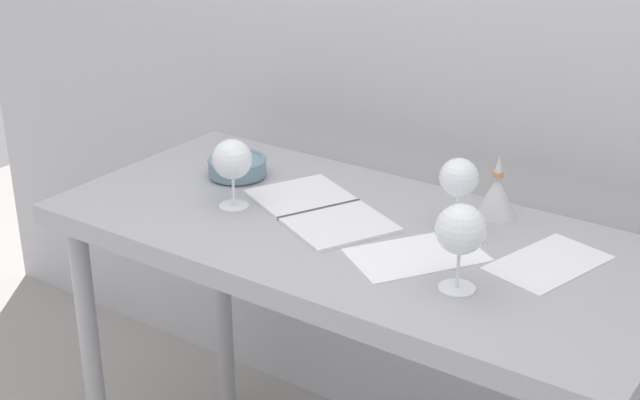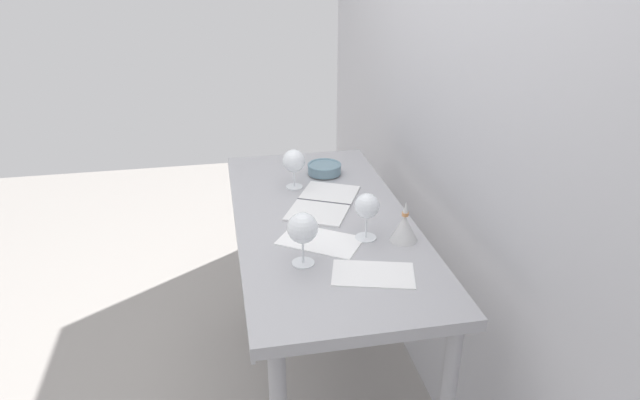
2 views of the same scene
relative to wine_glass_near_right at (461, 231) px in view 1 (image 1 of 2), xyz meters
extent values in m
cube|color=#B4B4B9|center=(-0.31, 0.62, 0.28)|extent=(3.80, 0.04, 2.60)
cube|color=#A0A0A5|center=(-0.31, 0.13, -0.14)|extent=(1.40, 0.64, 0.04)
cube|color=#A0A0A5|center=(-0.31, -0.19, -0.15)|extent=(1.40, 0.01, 0.05)
cylinder|color=#A0A0A5|center=(-0.95, -0.13, -0.59)|extent=(0.05, 0.05, 0.86)
cylinder|color=#A0A0A5|center=(-0.95, 0.39, -0.59)|extent=(0.05, 0.05, 0.86)
cylinder|color=white|center=(0.00, 0.00, -0.12)|extent=(0.07, 0.07, 0.00)
cylinder|color=white|center=(0.00, 0.00, -0.08)|extent=(0.01, 0.01, 0.08)
sphere|color=white|center=(0.00, 0.00, 0.00)|extent=(0.10, 0.10, 0.10)
cylinder|color=maroon|center=(0.00, 0.00, -0.01)|extent=(0.07, 0.07, 0.03)
cylinder|color=white|center=(-0.13, 0.24, -0.12)|extent=(0.07, 0.07, 0.00)
cylinder|color=white|center=(-0.13, 0.24, -0.08)|extent=(0.01, 0.01, 0.08)
sphere|color=white|center=(-0.13, 0.24, 0.00)|extent=(0.09, 0.09, 0.09)
cylinder|color=maroon|center=(-0.13, 0.24, -0.01)|extent=(0.06, 0.06, 0.03)
cylinder|color=white|center=(-0.61, 0.06, -0.12)|extent=(0.07, 0.07, 0.00)
cylinder|color=white|center=(-0.61, 0.06, -0.08)|extent=(0.01, 0.01, 0.08)
sphere|color=white|center=(-0.61, 0.06, 0.00)|extent=(0.09, 0.09, 0.09)
cylinder|color=maroon|center=(-0.61, 0.06, -0.02)|extent=(0.07, 0.07, 0.03)
cube|color=silver|center=(-0.52, 0.19, -0.12)|extent=(0.27, 0.28, 0.01)
cube|color=silver|center=(-0.35, 0.11, -0.12)|extent=(0.27, 0.28, 0.01)
cube|color=#3F3F47|center=(-0.43, 0.15, -0.12)|extent=(0.10, 0.20, 0.01)
cube|color=white|center=(0.11, 0.20, -0.12)|extent=(0.21, 0.29, 0.00)
cube|color=white|center=(-0.13, 0.08, -0.12)|extent=(0.29, 0.32, 0.00)
cylinder|color=beige|center=(-0.73, 0.21, -0.12)|extent=(0.12, 0.12, 0.01)
cylinder|color=slate|center=(-0.73, 0.21, -0.10)|extent=(0.15, 0.15, 0.04)
torus|color=slate|center=(-0.73, 0.21, -0.08)|extent=(0.15, 0.15, 0.01)
cone|color=silver|center=(-0.09, 0.37, -0.08)|extent=(0.10, 0.10, 0.09)
cylinder|color=#C17F4C|center=(-0.09, 0.37, -0.02)|extent=(0.02, 0.02, 0.01)
cone|color=silver|center=(-0.09, 0.37, 0.00)|extent=(0.02, 0.02, 0.04)
camera|label=1|loc=(0.66, -1.43, 0.73)|focal=50.89mm
camera|label=2|loc=(1.53, -0.24, 0.82)|focal=31.30mm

